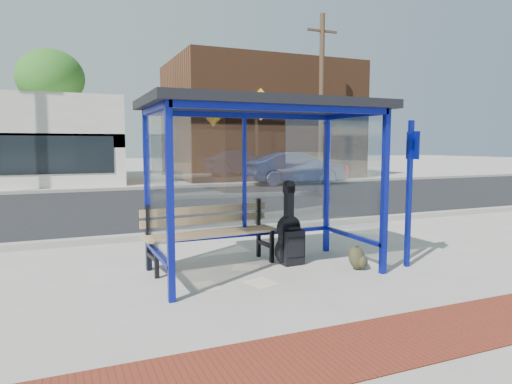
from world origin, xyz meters
name	(u,v)px	position (x,y,z in m)	size (l,w,h in m)	color
ground	(264,271)	(0.00, 0.00, 0.00)	(120.00, 120.00, 0.00)	#B2ADA0
brick_paver_strip	(380,343)	(0.00, -2.60, 0.01)	(60.00, 1.00, 0.01)	maroon
curb_near	(205,232)	(0.00, 2.90, 0.06)	(60.00, 0.25, 0.12)	gray
street_asphalt	(157,205)	(0.00, 8.00, 0.00)	(60.00, 10.00, 0.00)	black
curb_far	(133,188)	(0.00, 13.10, 0.06)	(60.00, 0.25, 0.12)	gray
far_sidewalk	(127,186)	(0.00, 15.00, 0.00)	(60.00, 4.00, 0.01)	#B2ADA0
bus_shelter	(262,126)	(0.00, 0.07, 2.07)	(3.30, 1.80, 2.42)	#0D1692
storefront_brown	(260,121)	(8.00, 18.49, 3.20)	(10.00, 7.08, 6.40)	#59331E
tree_mid	(50,78)	(-3.00, 22.00, 5.45)	(3.60, 3.60, 7.03)	#4C3826
tree_right	(300,91)	(12.50, 22.00, 5.45)	(3.60, 3.60, 7.03)	#4C3826
utility_pole_east	(321,97)	(9.00, 13.40, 4.11)	(1.60, 0.24, 8.00)	#4C3826
bench	(210,230)	(-0.61, 0.62, 0.54)	(2.05, 0.64, 0.95)	black
guitar_bag	(289,236)	(0.51, 0.22, 0.44)	(0.45, 0.21, 1.20)	black
suitcase	(292,247)	(0.55, 0.17, 0.27)	(0.34, 0.24, 0.58)	black
backpack	(358,258)	(1.31, -0.44, 0.16)	(0.34, 0.33, 0.35)	#302E1A
sign_post	(410,185)	(2.09, -0.58, 1.22)	(0.09, 0.27, 2.16)	navy
newspaper_a	(204,286)	(-0.99, -0.33, 0.00)	(0.40, 0.32, 0.01)	white
newspaper_b	(262,283)	(-0.26, -0.50, 0.00)	(0.41, 0.32, 0.01)	white
newspaper_c	(246,267)	(-0.16, 0.29, 0.00)	(0.40, 0.32, 0.01)	white
parked_car	(296,168)	(7.34, 12.80, 0.74)	(1.57, 4.50, 1.48)	#1B274D
fire_hydrant	(347,172)	(11.09, 14.19, 0.40)	(0.33, 0.22, 0.73)	#BB100D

